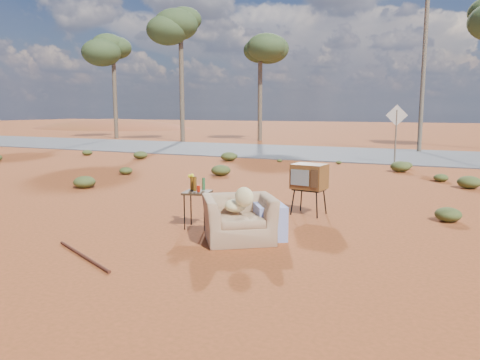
% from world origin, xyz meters
% --- Properties ---
extents(ground, '(140.00, 140.00, 0.00)m').
position_xyz_m(ground, '(0.00, 0.00, 0.00)').
color(ground, '#99411E').
rests_on(ground, ground).
extents(highway, '(140.00, 7.00, 0.04)m').
position_xyz_m(highway, '(0.00, 15.00, 0.02)').
color(highway, '#565659').
rests_on(highway, ground).
extents(dirt_mound, '(26.00, 18.00, 2.00)m').
position_xyz_m(dirt_mound, '(-30.00, 34.00, 0.00)').
color(dirt_mound, brown).
rests_on(dirt_mound, ground).
extents(armchair, '(1.38, 1.37, 0.94)m').
position_xyz_m(armchair, '(0.57, 0.27, 0.44)').
color(armchair, '#977352').
rests_on(armchair, ground).
extents(tv_unit, '(0.68, 0.58, 0.99)m').
position_xyz_m(tv_unit, '(0.97, 2.40, 0.73)').
color(tv_unit, black).
rests_on(tv_unit, ground).
extents(side_table, '(0.52, 0.52, 0.90)m').
position_xyz_m(side_table, '(-0.52, 0.65, 0.66)').
color(side_table, '#342313').
rests_on(side_table, ground).
extents(rusty_bar, '(1.54, 0.77, 0.05)m').
position_xyz_m(rusty_bar, '(-1.10, -1.46, 0.02)').
color(rusty_bar, '#4B1D14').
rests_on(rusty_bar, ground).
extents(road_sign, '(0.78, 0.06, 2.19)m').
position_xyz_m(road_sign, '(1.50, 12.00, 1.50)').
color(road_sign, brown).
rests_on(road_sign, ground).
extents(eucalyptus_far_left, '(3.20, 3.20, 7.10)m').
position_xyz_m(eucalyptus_far_left, '(-18.00, 20.00, 5.94)').
color(eucalyptus_far_left, brown).
rests_on(eucalyptus_far_left, ground).
extents(eucalyptus_left, '(3.20, 3.20, 8.10)m').
position_xyz_m(eucalyptus_left, '(-12.00, 19.00, 6.92)').
color(eucalyptus_left, brown).
rests_on(eucalyptus_left, ground).
extents(eucalyptus_near_left, '(3.20, 3.20, 6.60)m').
position_xyz_m(eucalyptus_near_left, '(-8.00, 22.00, 5.45)').
color(eucalyptus_near_left, brown).
rests_on(eucalyptus_near_left, ground).
extents(utility_pole_center, '(1.40, 0.20, 8.00)m').
position_xyz_m(utility_pole_center, '(2.00, 17.50, 4.15)').
color(utility_pole_center, brown).
rests_on(utility_pole_center, ground).
extents(scrub_patch, '(17.49, 8.07, 0.33)m').
position_xyz_m(scrub_patch, '(-0.82, 4.41, 0.14)').
color(scrub_patch, '#474F22').
rests_on(scrub_patch, ground).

